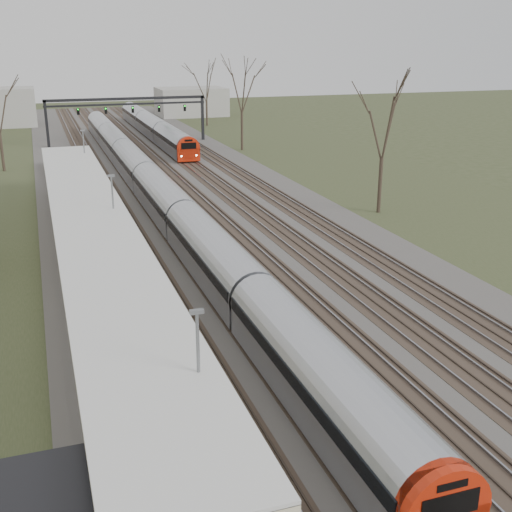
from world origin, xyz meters
The scene contains 8 objects.
track_bed centered at (0.26, 55.00, 0.06)m, with size 24.00×160.00×0.22m.
platform centered at (-9.05, 37.50, 0.50)m, with size 3.50×69.00×1.00m, color #9E9B93.
canopy centered at (-9.05, 32.99, 3.93)m, with size 4.10×50.00×3.11m.
signal_gantry centered at (0.29, 84.99, 4.91)m, with size 21.00×0.59×6.08m.
tree_east_far centered at (14.00, 42.00, 7.29)m, with size 5.00×5.00×10.30m.
train_near centered at (-2.50, 53.82, 1.48)m, with size 2.62×90.21×3.05m.
train_far centered at (4.50, 90.23, 1.48)m, with size 2.62×45.21×3.05m.
passenger centered at (-7.86, 18.23, 1.88)m, with size 0.64×0.42×1.75m, color #2C4057.
Camera 1 is at (-11.44, -2.11, 13.19)m, focal length 45.00 mm.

